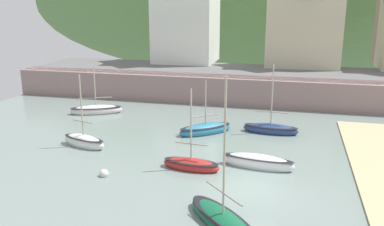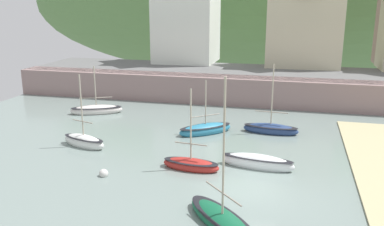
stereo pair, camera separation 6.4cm
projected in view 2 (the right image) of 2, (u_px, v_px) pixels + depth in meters
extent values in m
cube|color=gray|center=(251.00, 189.00, 20.03)|extent=(48.00, 40.00, 0.06)
cube|color=gray|center=(273.00, 92.00, 35.63)|extent=(48.00, 2.40, 2.40)
cube|color=#606060|center=(276.00, 72.00, 38.79)|extent=(48.00, 9.00, 0.10)
ellipsoid|color=#5D8A4C|center=(256.00, 1.00, 70.75)|extent=(80.00, 44.00, 25.04)
cube|color=silver|center=(187.00, 18.00, 44.13)|extent=(6.26, 5.91, 9.25)
cube|color=beige|center=(304.00, 29.00, 41.49)|extent=(7.14, 5.52, 7.36)
ellipsoid|color=white|center=(257.00, 163.00, 22.52)|extent=(4.09, 1.40, 1.00)
ellipsoid|color=black|center=(258.00, 158.00, 22.45)|extent=(4.01, 1.37, 0.12)
ellipsoid|color=teal|center=(205.00, 130.00, 28.41)|extent=(3.80, 3.47, 0.89)
ellipsoid|color=black|center=(205.00, 126.00, 28.34)|extent=(3.72, 3.40, 0.12)
cylinder|color=#B2A893|center=(206.00, 102.00, 27.90)|extent=(0.09, 0.09, 3.00)
cylinder|color=gray|center=(206.00, 116.00, 28.15)|extent=(1.70, 1.44, 0.07)
ellipsoid|color=white|center=(84.00, 142.00, 25.85)|extent=(3.34, 1.83, 0.98)
ellipsoid|color=black|center=(84.00, 138.00, 25.78)|extent=(3.27, 1.80, 0.12)
cylinder|color=#B2A893|center=(81.00, 105.00, 25.23)|extent=(0.09, 0.09, 3.78)
cylinder|color=gray|center=(82.00, 121.00, 25.50)|extent=(1.59, 0.53, 0.07)
ellipsoid|color=#AA2722|center=(191.00, 165.00, 22.36)|extent=(3.27, 1.43, 0.76)
ellipsoid|color=black|center=(191.00, 162.00, 22.30)|extent=(3.20, 1.40, 0.12)
cylinder|color=#B2A893|center=(191.00, 125.00, 21.76)|extent=(0.09, 0.09, 3.84)
cylinder|color=gray|center=(191.00, 144.00, 22.04)|extent=(1.83, 0.25, 0.07)
ellipsoid|color=silver|center=(97.00, 110.00, 33.47)|extent=(4.29, 2.85, 0.91)
ellipsoid|color=black|center=(96.00, 107.00, 33.40)|extent=(4.20, 2.80, 0.12)
cylinder|color=#B2A893|center=(95.00, 86.00, 32.94)|extent=(0.09, 0.09, 3.15)
cylinder|color=gray|center=(96.00, 98.00, 33.20)|extent=(2.42, 1.15, 0.07)
ellipsoid|color=navy|center=(271.00, 130.00, 28.48)|extent=(3.85, 1.45, 0.85)
ellipsoid|color=black|center=(271.00, 126.00, 28.42)|extent=(3.77, 1.42, 0.12)
cylinder|color=#B2A893|center=(272.00, 95.00, 27.84)|extent=(0.09, 0.09, 4.08)
cylinder|color=gray|center=(271.00, 112.00, 28.16)|extent=(2.26, 0.24, 0.07)
ellipsoid|color=#125A39|center=(222.00, 221.00, 16.69)|extent=(4.01, 4.11, 0.69)
ellipsoid|color=black|center=(222.00, 217.00, 16.65)|extent=(3.93, 4.03, 0.12)
cylinder|color=#B2A893|center=(224.00, 148.00, 15.88)|extent=(0.09, 0.09, 5.58)
cylinder|color=gray|center=(223.00, 193.00, 16.37)|extent=(1.77, 1.85, 0.07)
sphere|color=silver|center=(104.00, 173.00, 21.46)|extent=(0.47, 0.47, 0.47)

